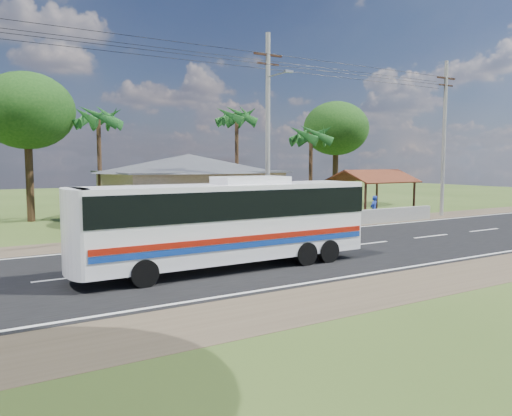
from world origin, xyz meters
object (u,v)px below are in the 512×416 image
(waiting_shed, at_px, (372,178))
(motorcycle, at_px, (339,217))
(coach_bus, at_px, (230,216))
(person, at_px, (374,209))

(waiting_shed, distance_m, motorcycle, 5.72)
(coach_bus, height_order, motorcycle, coach_bus)
(motorcycle, bearing_deg, coach_bus, 136.67)
(waiting_shed, height_order, coach_bus, coach_bus)
(waiting_shed, relative_size, motorcycle, 2.98)
(person, bearing_deg, coach_bus, 8.94)
(waiting_shed, height_order, person, waiting_shed)
(motorcycle, height_order, person, person)
(motorcycle, xyz_separation_m, person, (2.55, -0.43, 0.41))
(coach_bus, bearing_deg, person, 26.82)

